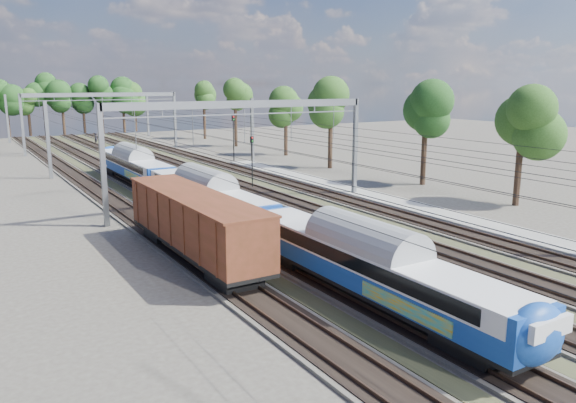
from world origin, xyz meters
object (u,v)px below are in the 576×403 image
signal_near (252,156)px  signal_far (233,132)px  freight_boxcar (194,221)px  worker (96,139)px  emu_train (208,191)px

signal_near → signal_far: 21.28m
freight_boxcar → worker: bearing=81.8°
freight_boxcar → signal_far: bearing=61.2°
worker → signal_near: (3.51, -52.15, 2.37)m
emu_train → worker: (5.80, 62.61, -1.40)m
signal_near → signal_far: bearing=46.0°
freight_boxcar → worker: freight_boxcar is taller
freight_boxcar → signal_far: signal_far is taller
signal_far → freight_boxcar: bearing=-131.2°
freight_boxcar → signal_near: signal_near is taller
emu_train → signal_near: 14.04m
worker → signal_far: signal_far is taller
worker → signal_far: 34.25m
emu_train → signal_near: bearing=48.3°
emu_train → freight_boxcar: size_ratio=3.83×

